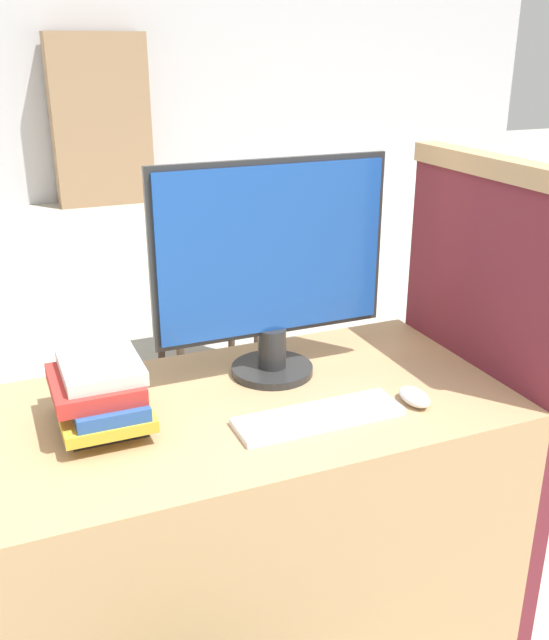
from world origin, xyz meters
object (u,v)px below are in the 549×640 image
Objects in this scene: book_stack at (101,394)px; far_chair at (200,274)px; keyboard at (319,417)px; monitor at (272,265)px; mouse at (414,397)px.

book_stack reaches higher than far_chair.
book_stack is 1.92m from far_chair.
keyboard is 1.94m from far_chair.
monitor is 2.25× the size of book_stack.
book_stack is (-0.45, -0.10, -0.21)m from monitor.
book_stack is at bearing 159.75° from keyboard.
monitor reaches higher than keyboard.
monitor is at bearing 90.63° from keyboard.
far_chair is at bearing 66.43° from book_stack.
keyboard is (0.00, -0.27, -0.28)m from monitor.
keyboard is at bearing -89.37° from monitor.
book_stack is (-0.46, 0.17, 0.07)m from keyboard.
keyboard is at bearing -148.75° from far_chair.
monitor reaches higher than mouse.
mouse is at bearing -49.24° from monitor.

